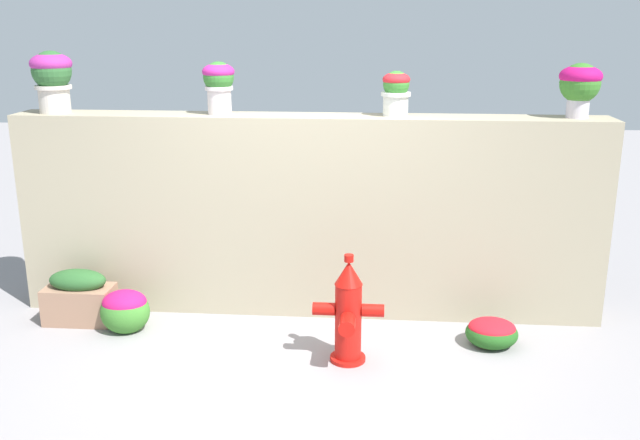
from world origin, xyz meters
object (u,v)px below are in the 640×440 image
Objects in this scene: potted_plant_2 at (396,90)px; fire_hydrant at (348,314)px; flower_bush_left at (125,309)px; planter_box at (79,297)px; potted_plant_3 at (580,83)px; potted_plant_1 at (219,82)px; flower_bush_right at (492,332)px; potted_plant_0 at (52,75)px.

fire_hydrant is (-0.32, -0.97, -1.50)m from potted_plant_2.
planter_box is at bearing 162.78° from flower_bush_left.
potted_plant_1 is at bearing -179.67° from potted_plant_3.
potted_plant_3 is 3.98m from flower_bush_left.
potted_plant_3 reaches higher than flower_bush_left.
potted_plant_2 reaches higher than planter_box.
planter_box is (-3.31, 0.17, 0.10)m from flower_bush_right.
flower_bush_left is 0.99× the size of flower_bush_right.
potted_plant_0 reaches higher than potted_plant_1.
potted_plant_2 is 1.41m from potted_plant_3.
flower_bush_right is at bearing 17.62° from fire_hydrant.
flower_bush_left is (-1.80, 0.38, -0.19)m from fire_hydrant.
flower_bush_right is 3.31m from planter_box.
potted_plant_1 is 0.76× the size of planter_box.
potted_plant_2 is 0.64× the size of planter_box.
planter_box is at bearing -173.25° from potted_plant_3.
flower_bush_left is at bearing 179.33° from flower_bush_right.
planter_box is at bearing -158.18° from potted_plant_1.
flower_bush_right is (1.08, 0.34, -0.26)m from fire_hydrant.
fire_hydrant is 2.05× the size of flower_bush_right.
fire_hydrant is 2.29m from planter_box.
potted_plant_2 is at bearing 0.31° from potted_plant_1.
potted_plant_2 is 2.01m from flower_bush_right.
fire_hydrant is at bearing -162.38° from flower_bush_right.
potted_plant_3 reaches higher than potted_plant_1.
potted_plant_2 is at bearing 140.71° from flower_bush_right.
potted_plant_0 reaches higher than potted_plant_2.
fire_hydrant is at bearing -108.13° from potted_plant_2.
flower_bush_left is (0.66, -0.55, -1.79)m from potted_plant_0.
flower_bush_left reaches higher than flower_bush_right.
potted_plant_2 is 2.77m from flower_bush_left.
potted_plant_0 reaches higher than flower_bush_right.
potted_plant_3 is at bearing 0.33° from potted_plant_1.
potted_plant_3 is at bearing 0.69° from potted_plant_0.
potted_plant_1 reaches higher than planter_box.
potted_plant_1 is (1.36, 0.03, -0.05)m from potted_plant_0.
potted_plant_0 is 2.78m from potted_plant_2.
potted_plant_1 reaches higher than fire_hydrant.
potted_plant_1 is 1.18× the size of potted_plant_2.
flower_bush_left is at bearing -39.64° from potted_plant_0.
flower_bush_right is (2.88, -0.03, -0.07)m from flower_bush_left.
flower_bush_left is (-0.70, -0.58, -1.74)m from potted_plant_1.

